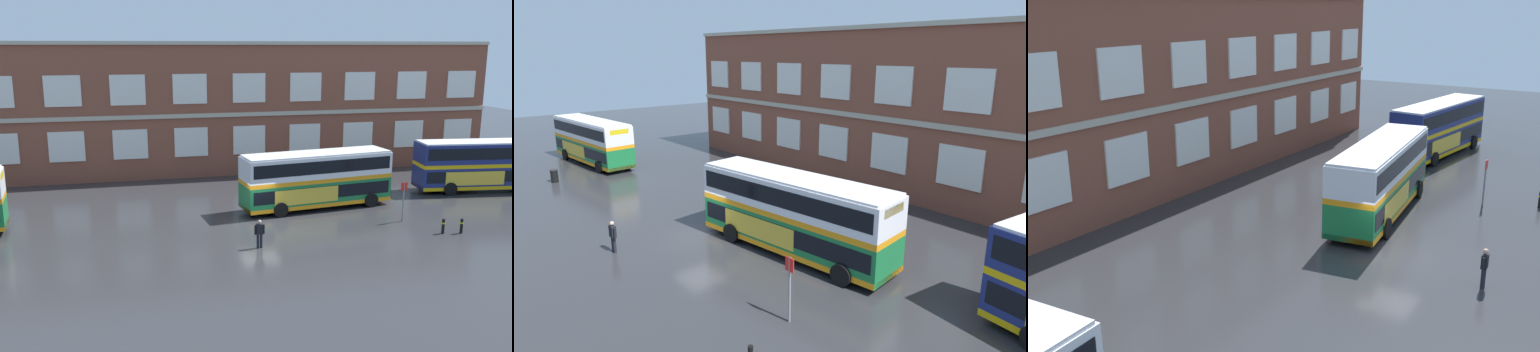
{
  "view_description": "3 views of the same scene",
  "coord_description": "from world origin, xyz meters",
  "views": [
    {
      "loc": [
        -8.17,
        -34.3,
        11.52
      ],
      "look_at": [
        0.08,
        1.66,
        2.84
      ],
      "focal_mm": 39.06,
      "sensor_mm": 36.0,
      "label": 1
    },
    {
      "loc": [
        20.77,
        -12.17,
        10.04
      ],
      "look_at": [
        0.71,
        4.5,
        2.91
      ],
      "focal_mm": 31.95,
      "sensor_mm": 36.0,
      "label": 2
    },
    {
      "loc": [
        -24.04,
        -9.46,
        11.16
      ],
      "look_at": [
        -1.5,
        4.97,
        3.37
      ],
      "focal_mm": 41.37,
      "sensor_mm": 36.0,
      "label": 3
    }
  ],
  "objects": [
    {
      "name": "double_decker_far",
      "position": [
        19.62,
        4.4,
        2.15
      ],
      "size": [
        11.22,
        3.85,
        4.07
      ],
      "color": "navy",
      "rests_on": "ground"
    },
    {
      "name": "ground_plane",
      "position": [
        0.0,
        2.0,
        0.0
      ],
      "size": [
        120.0,
        120.0,
        0.0
      ],
      "primitive_type": "plane",
      "color": "#2B2B2D"
    },
    {
      "name": "bus_stand_flag",
      "position": [
        9.38,
        -1.74,
        1.64
      ],
      "size": [
        0.44,
        0.1,
        2.7
      ],
      "color": "slate",
      "rests_on": "ground"
    },
    {
      "name": "waiting_passenger",
      "position": [
        -1.12,
        -4.48,
        0.93
      ],
      "size": [
        0.63,
        0.26,
        1.7
      ],
      "color": "black",
      "rests_on": "ground"
    },
    {
      "name": "safety_bollard_west",
      "position": [
        10.68,
        -4.6,
        0.49
      ],
      "size": [
        0.19,
        0.19,
        0.95
      ],
      "color": "black",
      "rests_on": "ground"
    },
    {
      "name": "double_decker_middle",
      "position": [
        4.77,
        2.68,
        2.15
      ],
      "size": [
        11.24,
        3.99,
        4.07
      ],
      "color": "#197038",
      "rests_on": "ground"
    },
    {
      "name": "brick_terminal_building",
      "position": [
        2.27,
        17.98,
        5.78
      ],
      "size": [
        46.92,
        8.19,
        11.86
      ],
      "color": "brown",
      "rests_on": "ground"
    }
  ]
}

